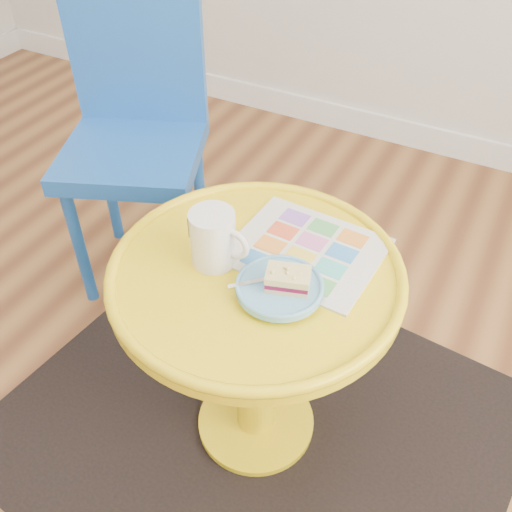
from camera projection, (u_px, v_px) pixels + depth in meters
The scene contains 10 objects.
floor at pixel (22, 443), 1.55m from camera, with size 4.00×4.00×0.00m, color brown.
room_walls at pixel (18, 156), 2.50m from camera, with size 4.00×4.00×4.00m.
rug at pixel (256, 423), 1.59m from camera, with size 1.30×1.10×0.01m, color black.
side_table at pixel (256, 323), 1.30m from camera, with size 0.62×0.62×0.59m.
chair at pixel (136, 125), 1.76m from camera, with size 0.54×0.54×0.93m.
newspaper at pixel (306, 250), 1.24m from camera, with size 0.31×0.26×0.01m, color silver.
mug at pixel (214, 237), 1.17m from camera, with size 0.14×0.10×0.12m.
plate at pixel (280, 288), 1.13m from camera, with size 0.18×0.18×0.02m.
cake_slice at pixel (288, 279), 1.11m from camera, with size 0.10×0.08×0.04m.
fork at pixel (266, 280), 1.13m from camera, with size 0.11×0.11×0.00m.
Camera 1 is at (0.94, -0.41, 1.41)m, focal length 40.00 mm.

